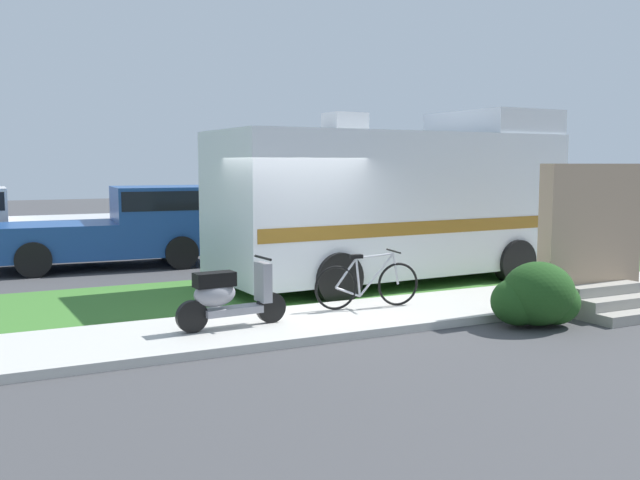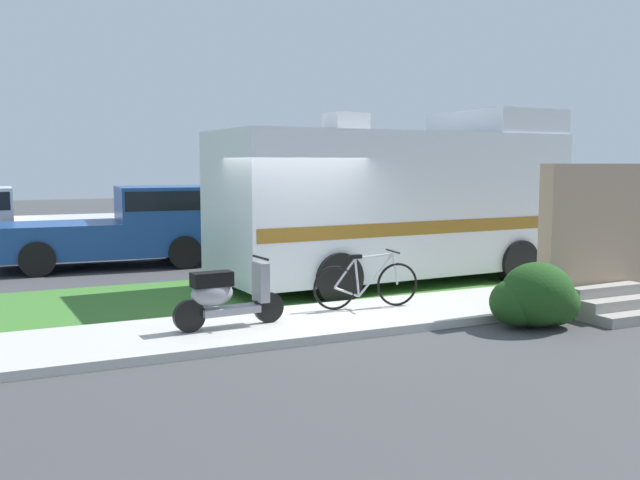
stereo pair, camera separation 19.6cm
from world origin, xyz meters
name	(u,v)px [view 2 (the right image)]	position (x,y,z in m)	size (l,w,h in m)	color
ground_plane	(304,309)	(0.00, 0.00, 0.00)	(80.00, 80.00, 0.00)	#424244
sidewalk	(336,320)	(0.00, -1.20, 0.06)	(24.00, 2.00, 0.12)	beige
grass_strip	(271,292)	(0.00, 1.50, 0.04)	(24.00, 3.40, 0.08)	#3D752D
motorhome_rv	(397,201)	(2.66, 1.43, 1.66)	(7.14, 2.97, 3.49)	silver
scooter	(226,295)	(-1.74, -1.22, 0.58)	(1.63, 0.50, 0.97)	black
bicycle	(366,284)	(0.69, -0.88, 0.51)	(1.75, 0.52, 0.90)	black
pickup_truck_near	(132,224)	(-1.63, 6.25, 0.99)	(5.35, 2.33, 1.86)	#1E478C
porch_steps	(597,253)	(4.14, -2.29, 0.97)	(2.00, 1.26, 2.40)	#9E998E
bush_by_porch	(536,298)	(2.52, -2.69, 0.45)	(1.33, 1.00, 0.94)	#1E4719
bottle_green	(607,290)	(4.97, -1.77, 0.22)	(0.07, 0.07, 0.23)	brown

